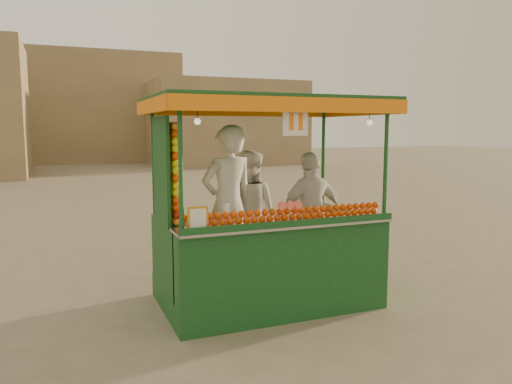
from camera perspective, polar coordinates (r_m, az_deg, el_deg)
name	(u,v)px	position (r m, az deg, el deg)	size (l,w,h in m)	color
ground	(300,298)	(6.44, 5.15, -12.12)	(90.00, 90.00, 0.00)	#6B5F4C
building_right	(225,123)	(30.98, -3.62, 7.95)	(9.00, 6.00, 5.00)	#957F55
building_center	(67,108)	(35.43, -20.99, 9.02)	(14.00, 7.00, 7.00)	#957F55
juice_cart	(264,240)	(5.94, 0.92, -5.57)	(2.75, 1.78, 2.50)	#103E16
vendor_left	(228,204)	(5.91, -3.24, -1.45)	(0.77, 0.58, 1.90)	silver
vendor_middle	(248,212)	(6.29, -0.96, -2.35)	(0.97, 0.95, 1.58)	silver
vendor_right	(311,214)	(6.25, 6.39, -2.53)	(0.95, 0.47, 1.57)	silver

